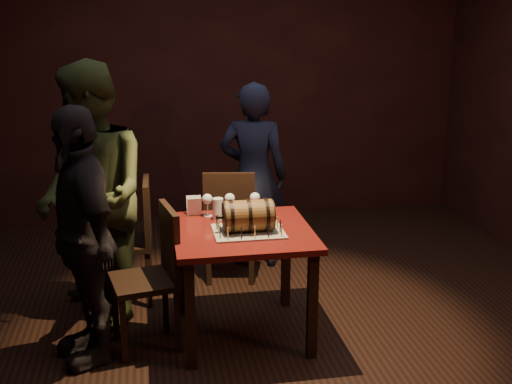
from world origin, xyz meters
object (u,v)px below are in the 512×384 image
at_px(wine_glass_left, 207,200).
at_px(chair_left_rear, 135,234).
at_px(person_left_rear, 92,196).
at_px(pint_of_ale, 218,209).
at_px(barrel_cake, 248,216).
at_px(pub_table, 242,245).
at_px(chair_left_front, 156,269).
at_px(person_back, 253,176).
at_px(person_left_front, 82,237).
at_px(wine_glass_right, 255,199).
at_px(chair_back, 230,219).
at_px(wine_glass_mid, 230,199).

bearing_deg(wine_glass_left, chair_left_rear, 143.91).
bearing_deg(person_left_rear, pint_of_ale, 54.37).
bearing_deg(barrel_cake, pint_of_ale, 118.38).
distance_m(pub_table, wine_glass_left, 0.44).
bearing_deg(barrel_cake, pub_table, 115.62).
bearing_deg(pub_table, chair_left_front, -177.20).
height_order(barrel_cake, chair_left_front, barrel_cake).
bearing_deg(person_back, person_left_rear, 50.17).
bearing_deg(person_left_front, pub_table, 76.86).
relative_size(pub_table, chair_left_rear, 0.97).
xyz_separation_m(person_back, person_left_rear, (-1.25, -0.84, 0.13)).
xyz_separation_m(pub_table, pint_of_ale, (-0.13, 0.23, 0.18)).
height_order(chair_left_rear, person_left_front, person_left_front).
xyz_separation_m(chair_left_rear, person_back, (0.99, 0.55, 0.26)).
bearing_deg(person_back, wine_glass_right, 97.18).
distance_m(pub_table, person_back, 1.28).
xyz_separation_m(barrel_cake, person_left_rear, (-1.00, 0.45, 0.05)).
height_order(wine_glass_right, chair_left_front, chair_left_front).
relative_size(person_left_rear, person_left_front, 1.13).
bearing_deg(chair_back, wine_glass_mid, -97.27).
distance_m(pub_table, person_left_rear, 1.08).
height_order(wine_glass_right, chair_left_rear, chair_left_rear).
relative_size(barrel_cake, person_back, 0.24).
height_order(chair_left_rear, person_left_rear, person_left_rear).
xyz_separation_m(wine_glass_left, person_left_rear, (-0.77, 0.08, 0.04)).
distance_m(wine_glass_left, person_left_front, 0.92).
distance_m(person_left_rear, person_left_front, 0.52).
height_order(pub_table, barrel_cake, barrel_cake).
distance_m(chair_left_front, person_left_rear, 0.70).
bearing_deg(barrel_cake, wine_glass_mid, 100.77).
xyz_separation_m(pint_of_ale, person_left_front, (-0.87, -0.35, -0.02)).
height_order(wine_glass_right, person_left_front, person_left_front).
distance_m(wine_glass_left, person_back, 1.04).
distance_m(pub_table, pint_of_ale, 0.32).
xyz_separation_m(pint_of_ale, person_back, (0.42, 1.00, -0.04)).
relative_size(pint_of_ale, person_left_front, 0.09).
bearing_deg(wine_glass_right, wine_glass_mid, 176.32).
height_order(chair_left_front, person_left_front, person_left_front).
height_order(person_back, person_left_rear, person_left_rear).
bearing_deg(person_left_rear, chair_left_rear, 113.73).
distance_m(wine_glass_left, wine_glass_mid, 0.15).
bearing_deg(person_left_front, pint_of_ale, 92.19).
xyz_separation_m(wine_glass_mid, chair_back, (0.08, 0.60, -0.34)).
bearing_deg(wine_glass_right, chair_left_front, -155.45).
bearing_deg(wine_glass_mid, barrel_cake, -79.23).
distance_m(person_back, person_left_rear, 1.52).
xyz_separation_m(chair_back, person_left_front, (-1.04, -1.02, 0.28)).
xyz_separation_m(wine_glass_mid, chair_left_front, (-0.53, -0.33, -0.34)).
relative_size(wine_glass_right, person_left_rear, 0.09).
xyz_separation_m(chair_left_front, person_left_rear, (-0.40, 0.42, 0.39)).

